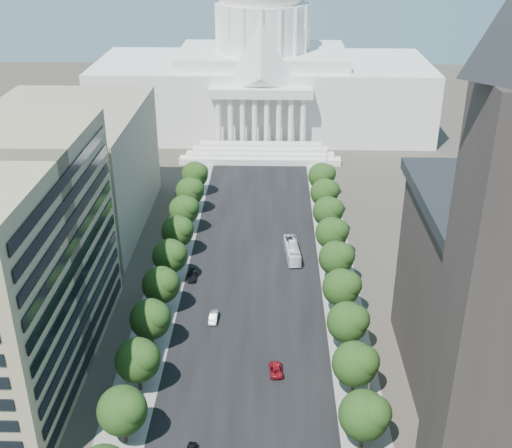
# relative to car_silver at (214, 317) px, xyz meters

# --- Properties ---
(road_asphalt) EXTENTS (30.00, 260.00, 0.01)m
(road_asphalt) POSITION_rel_car_silver_xyz_m (7.32, 33.14, -0.75)
(road_asphalt) COLOR black
(road_asphalt) RESTS_ON ground
(sidewalk_left) EXTENTS (8.00, 260.00, 0.02)m
(sidewalk_left) POSITION_rel_car_silver_xyz_m (-11.68, 33.14, -0.75)
(sidewalk_left) COLOR gray
(sidewalk_left) RESTS_ON ground
(sidewalk_right) EXTENTS (8.00, 260.00, 0.02)m
(sidewalk_right) POSITION_rel_car_silver_xyz_m (26.32, 33.14, -0.75)
(sidewalk_right) COLOR gray
(sidewalk_right) RESTS_ON ground
(capitol) EXTENTS (120.00, 56.00, 73.00)m
(capitol) POSITION_rel_car_silver_xyz_m (7.32, 128.03, 19.26)
(capitol) COLOR white
(capitol) RESTS_ON ground
(office_block_left_far) EXTENTS (38.00, 52.00, 30.00)m
(office_block_left_far) POSITION_rel_car_silver_xyz_m (-40.68, 43.14, 14.25)
(office_block_left_far) COLOR gray
(office_block_left_far) RESTS_ON ground
(tree_l_b) EXTENTS (7.79, 7.60, 9.97)m
(tree_l_b) POSITION_rel_car_silver_xyz_m (-10.34, -33.05, 5.71)
(tree_l_b) COLOR #33261C
(tree_l_b) RESTS_ON ground
(tree_l_c) EXTENTS (7.79, 7.60, 9.97)m
(tree_l_c) POSITION_rel_car_silver_xyz_m (-10.34, -21.05, 5.71)
(tree_l_c) COLOR #33261C
(tree_l_c) RESTS_ON ground
(tree_l_d) EXTENTS (7.79, 7.60, 9.97)m
(tree_l_d) POSITION_rel_car_silver_xyz_m (-10.34, -9.05, 5.71)
(tree_l_d) COLOR #33261C
(tree_l_d) RESTS_ON ground
(tree_l_e) EXTENTS (7.79, 7.60, 9.97)m
(tree_l_e) POSITION_rel_car_silver_xyz_m (-10.34, 2.95, 5.71)
(tree_l_e) COLOR #33261C
(tree_l_e) RESTS_ON ground
(tree_l_f) EXTENTS (7.79, 7.60, 9.97)m
(tree_l_f) POSITION_rel_car_silver_xyz_m (-10.34, 14.95, 5.71)
(tree_l_f) COLOR #33261C
(tree_l_f) RESTS_ON ground
(tree_l_g) EXTENTS (7.79, 7.60, 9.97)m
(tree_l_g) POSITION_rel_car_silver_xyz_m (-10.34, 26.95, 5.71)
(tree_l_g) COLOR #33261C
(tree_l_g) RESTS_ON ground
(tree_l_h) EXTENTS (7.79, 7.60, 9.97)m
(tree_l_h) POSITION_rel_car_silver_xyz_m (-10.34, 38.95, 5.71)
(tree_l_h) COLOR #33261C
(tree_l_h) RESTS_ON ground
(tree_l_i) EXTENTS (7.79, 7.60, 9.97)m
(tree_l_i) POSITION_rel_car_silver_xyz_m (-10.34, 50.95, 5.71)
(tree_l_i) COLOR #33261C
(tree_l_i) RESTS_ON ground
(tree_l_j) EXTENTS (7.79, 7.60, 9.97)m
(tree_l_j) POSITION_rel_car_silver_xyz_m (-10.34, 62.95, 5.71)
(tree_l_j) COLOR #33261C
(tree_l_j) RESTS_ON ground
(tree_r_b) EXTENTS (7.79, 7.60, 9.97)m
(tree_r_b) POSITION_rel_car_silver_xyz_m (25.66, -33.05, 5.71)
(tree_r_b) COLOR #33261C
(tree_r_b) RESTS_ON ground
(tree_r_c) EXTENTS (7.79, 7.60, 9.97)m
(tree_r_c) POSITION_rel_car_silver_xyz_m (25.66, -21.05, 5.71)
(tree_r_c) COLOR #33261C
(tree_r_c) RESTS_ON ground
(tree_r_d) EXTENTS (7.79, 7.60, 9.97)m
(tree_r_d) POSITION_rel_car_silver_xyz_m (25.66, -9.05, 5.71)
(tree_r_d) COLOR #33261C
(tree_r_d) RESTS_ON ground
(tree_r_e) EXTENTS (7.79, 7.60, 9.97)m
(tree_r_e) POSITION_rel_car_silver_xyz_m (25.66, 2.95, 5.71)
(tree_r_e) COLOR #33261C
(tree_r_e) RESTS_ON ground
(tree_r_f) EXTENTS (7.79, 7.60, 9.97)m
(tree_r_f) POSITION_rel_car_silver_xyz_m (25.66, 14.95, 5.71)
(tree_r_f) COLOR #33261C
(tree_r_f) RESTS_ON ground
(tree_r_g) EXTENTS (7.79, 7.60, 9.97)m
(tree_r_g) POSITION_rel_car_silver_xyz_m (25.66, 26.95, 5.71)
(tree_r_g) COLOR #33261C
(tree_r_g) RESTS_ON ground
(tree_r_h) EXTENTS (7.79, 7.60, 9.97)m
(tree_r_h) POSITION_rel_car_silver_xyz_m (25.66, 38.95, 5.71)
(tree_r_h) COLOR #33261C
(tree_r_h) RESTS_ON ground
(tree_r_i) EXTENTS (7.79, 7.60, 9.97)m
(tree_r_i) POSITION_rel_car_silver_xyz_m (25.66, 50.95, 5.71)
(tree_r_i) COLOR #33261C
(tree_r_i) RESTS_ON ground
(tree_r_j) EXTENTS (7.79, 7.60, 9.97)m
(tree_r_j) POSITION_rel_car_silver_xyz_m (25.66, 62.95, 5.71)
(tree_r_j) COLOR #33261C
(tree_r_j) RESTS_ON ground
(streetlight_b) EXTENTS (2.61, 0.44, 9.00)m
(streetlight_b) POSITION_rel_car_silver_xyz_m (27.23, -21.86, 5.08)
(streetlight_b) COLOR gray
(streetlight_b) RESTS_ON ground
(streetlight_c) EXTENTS (2.61, 0.44, 9.00)m
(streetlight_c) POSITION_rel_car_silver_xyz_m (27.23, 3.14, 5.08)
(streetlight_c) COLOR gray
(streetlight_c) RESTS_ON ground
(streetlight_d) EXTENTS (2.61, 0.44, 9.00)m
(streetlight_d) POSITION_rel_car_silver_xyz_m (27.23, 28.14, 5.08)
(streetlight_d) COLOR gray
(streetlight_d) RESTS_ON ground
(streetlight_e) EXTENTS (2.61, 0.44, 9.00)m
(streetlight_e) POSITION_rel_car_silver_xyz_m (27.23, 53.14, 5.08)
(streetlight_e) COLOR gray
(streetlight_e) RESTS_ON ground
(streetlight_f) EXTENTS (2.61, 0.44, 9.00)m
(streetlight_f) POSITION_rel_car_silver_xyz_m (27.23, 78.14, 5.08)
(streetlight_f) COLOR gray
(streetlight_f) RESTS_ON ground
(car_silver) EXTENTS (1.65, 4.55, 1.49)m
(car_silver) POSITION_rel_car_silver_xyz_m (0.00, 0.00, 0.00)
(car_silver) COLOR #A4A7AB
(car_silver) RESTS_ON ground
(car_red) EXTENTS (2.66, 5.07, 1.36)m
(car_red) POSITION_rel_car_silver_xyz_m (12.40, -15.75, -0.07)
(car_red) COLOR maroon
(car_red) RESTS_ON ground
(car_dark_b) EXTENTS (2.24, 4.95, 1.41)m
(car_dark_b) POSITION_rel_car_silver_xyz_m (-6.18, 16.05, -0.04)
(car_dark_b) COLOR black
(car_dark_b) RESTS_ON ground
(city_bus) EXTENTS (3.96, 12.33, 3.38)m
(city_bus) POSITION_rel_car_silver_xyz_m (16.25, 26.68, 0.94)
(city_bus) COLOR white
(city_bus) RESTS_ON ground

